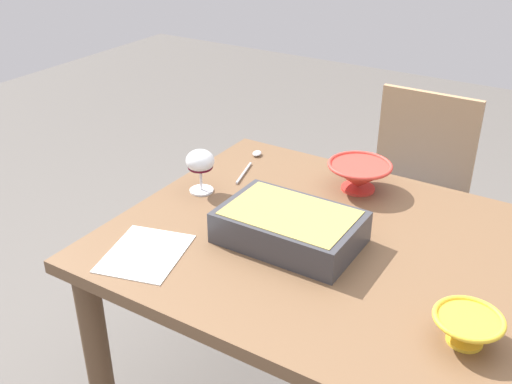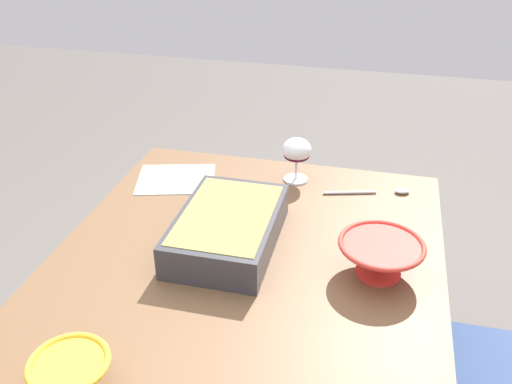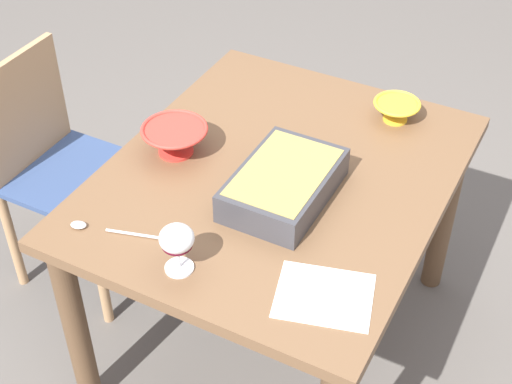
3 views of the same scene
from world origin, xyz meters
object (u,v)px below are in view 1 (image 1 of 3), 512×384
Objects in this scene: wine_glass at (200,164)px; casserole_dish at (290,225)px; chair at (410,194)px; small_bowl at (467,327)px; napkin at (145,253)px; serving_spoon at (253,160)px; mixing_bowl at (359,175)px; dining_table at (325,275)px.

casserole_dish is (0.38, -0.11, -0.05)m from wine_glass.
small_bowl is (0.45, -1.05, 0.29)m from chair.
wine_glass is at bearing 163.76° from small_bowl.
napkin is at bearing -172.56° from small_bowl.
chair reaches higher than napkin.
serving_spoon is (-0.42, -0.52, 0.25)m from chair.
napkin is at bearing -138.97° from casserole_dish.
small_bowl is 0.64× the size of napkin.
mixing_bowl is 0.72m from napkin.
small_bowl reaches higher than dining_table.
mixing_bowl is at bearing 84.57° from casserole_dish.
napkin is (-0.33, -0.63, -0.05)m from mixing_bowl.
mixing_bowl is at bearing 98.69° from dining_table.
dining_table is 7.68× the size of small_bowl.
chair is 0.95m from casserole_dish.
chair is at bearing 51.46° from serving_spoon.
serving_spoon is 1.08× the size of napkin.
wine_glass is at bearing -146.65° from mixing_bowl.
small_bowl is at bearing -66.75° from chair.
casserole_dish is at bearing 163.69° from small_bowl.
wine_glass reaches higher than napkin.
dining_table is at bearing 153.71° from small_bowl.
dining_table is 0.85m from chair.
chair is at bearing 86.25° from casserole_dish.
chair is 5.77× the size of small_bowl.
mixing_bowl is 0.39m from serving_spoon.
chair is at bearing 113.25° from small_bowl.
mixing_bowl is at bearing -92.52° from chair.
dining_table is at bearing 35.48° from casserole_dish.
wine_glass is 0.92m from small_bowl.
wine_glass is 0.38× the size of casserole_dish.
small_bowl is at bearing -48.21° from mixing_bowl.
mixing_bowl reaches higher than serving_spoon.
napkin reaches higher than dining_table.
wine_glass is (-0.44, -0.79, 0.34)m from chair.
dining_table is 0.20m from casserole_dish.
wine_glass reaches higher than serving_spoon.
serving_spoon is at bearing 144.24° from dining_table.
wine_glass is 0.38m from napkin.
casserole_dish is 1.46× the size of serving_spoon.
mixing_bowl is 1.34× the size of small_bowl.
dining_table is 1.33× the size of chair.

